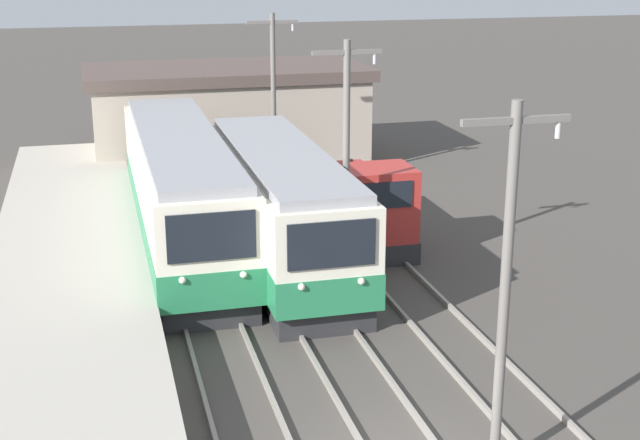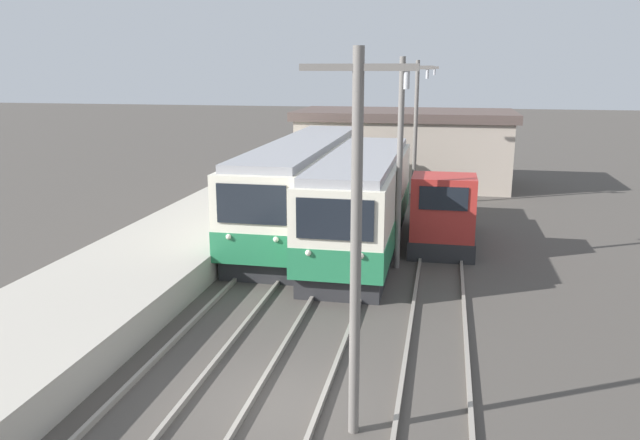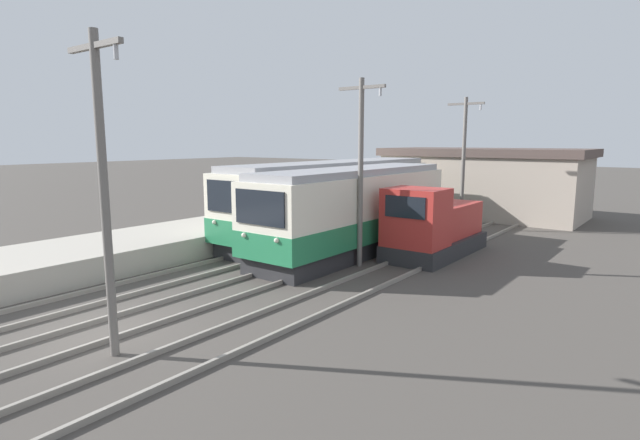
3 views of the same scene
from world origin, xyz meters
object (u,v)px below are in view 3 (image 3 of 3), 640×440
(shunting_locomotive, at_px, (433,228))
(catenary_mast_mid, at_px, (361,166))
(commuter_train_center, at_px, (354,214))
(catenary_mast_near, at_px, (104,185))
(commuter_train_left, at_px, (336,202))
(catenary_mast_far, at_px, (464,159))

(shunting_locomotive, relative_size, catenary_mast_mid, 0.82)
(commuter_train_center, relative_size, catenary_mast_near, 1.65)
(commuter_train_center, height_order, shunting_locomotive, commuter_train_center)
(commuter_train_left, bearing_deg, catenary_mast_mid, -45.89)
(shunting_locomotive, bearing_deg, catenary_mast_far, 102.22)
(catenary_mast_mid, bearing_deg, shunting_locomotive, 66.16)
(commuter_train_left, height_order, catenary_mast_far, catenary_mast_far)
(commuter_train_left, relative_size, catenary_mast_near, 2.07)
(commuter_train_left, distance_m, commuter_train_center, 3.80)
(catenary_mast_near, bearing_deg, commuter_train_center, 97.07)
(commuter_train_left, bearing_deg, catenary_mast_near, -73.68)
(catenary_mast_near, xyz_separation_m, catenary_mast_far, (0.00, 20.54, 0.00))
(catenary_mast_near, relative_size, catenary_mast_mid, 1.00)
(catenary_mast_far, bearing_deg, commuter_train_left, -126.48)
(catenary_mast_near, bearing_deg, catenary_mast_mid, 90.00)
(catenary_mast_mid, relative_size, catenary_mast_far, 1.00)
(catenary_mast_near, relative_size, catenary_mast_far, 1.00)
(commuter_train_left, bearing_deg, commuter_train_center, -42.52)
(commuter_train_center, distance_m, catenary_mast_mid, 3.24)
(commuter_train_left, distance_m, shunting_locomotive, 5.92)
(shunting_locomotive, bearing_deg, catenary_mast_near, -96.24)
(shunting_locomotive, bearing_deg, commuter_train_left, 169.58)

